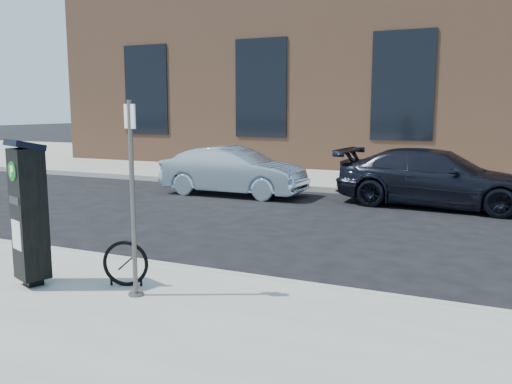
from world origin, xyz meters
The scene contains 10 objects.
ground centered at (0.00, 0.00, 0.00)m, with size 120.00×120.00×0.00m, color black.
sidewalk_far centered at (0.00, 14.00, 0.07)m, with size 60.00×12.00×0.15m, color gray.
curb_near centered at (0.00, -0.02, 0.07)m, with size 60.00×0.12×0.16m, color #9E9B93.
curb_far centered at (0.00, 8.02, 0.07)m, with size 60.00×0.12×0.16m, color #9E9B93.
building centered at (0.00, 17.00, 4.15)m, with size 28.00×10.05×8.25m.
parking_kiosk centered at (-2.01, -1.46, 1.06)m, with size 0.51×0.48×1.77m.
sign_pole centered at (-0.65, -1.24, 1.25)m, with size 0.19×0.18×2.21m.
bike_rack centered at (-0.97, -1.01, 0.42)m, with size 0.54×0.23×0.56m.
car_silver centered at (-3.37, 6.58, 0.63)m, with size 1.34×3.85×1.27m, color #9EB6C9.
car_dark centered at (1.71, 7.03, 0.67)m, with size 1.87×4.61×1.34m, color black.
Camera 1 is at (3.09, -6.09, 2.27)m, focal length 38.00 mm.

